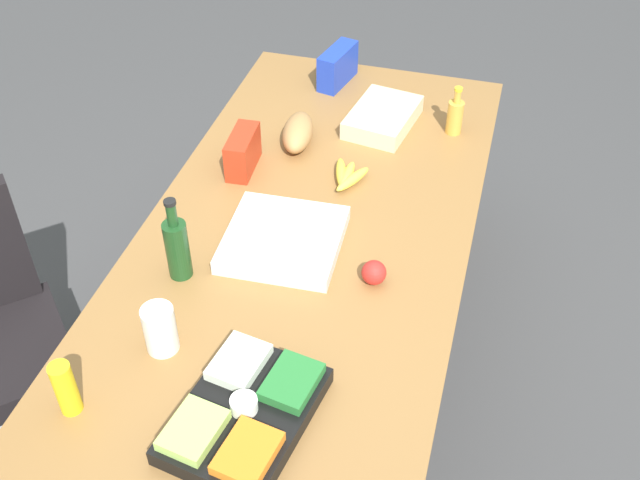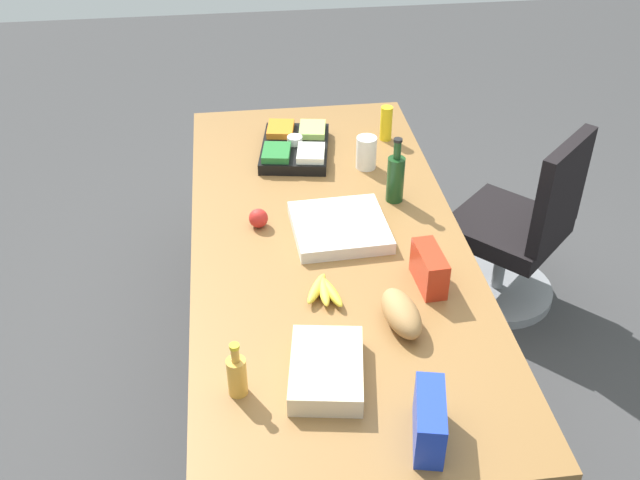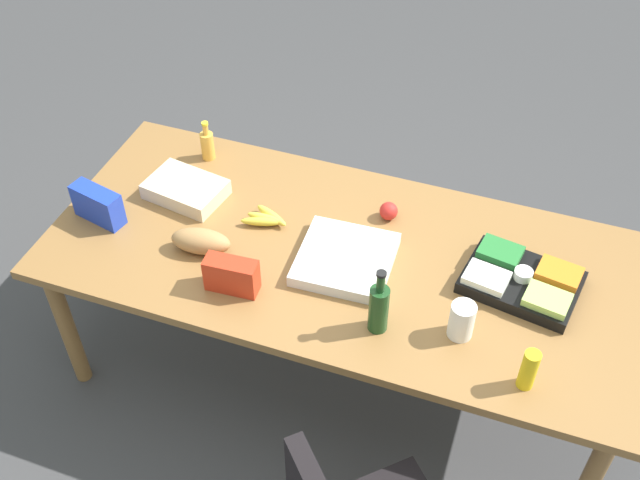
{
  "view_description": "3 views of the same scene",
  "coord_description": "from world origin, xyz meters",
  "px_view_note": "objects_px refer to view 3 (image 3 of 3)",
  "views": [
    {
      "loc": [
        -1.75,
        -0.55,
        2.39
      ],
      "look_at": [
        -0.02,
        -0.07,
        0.8
      ],
      "focal_mm": 43.06,
      "sensor_mm": 36.0,
      "label": 1
    },
    {
      "loc": [
        2.34,
        -0.33,
        2.42
      ],
      "look_at": [
        0.13,
        -0.05,
        0.84
      ],
      "focal_mm": 41.77,
      "sensor_mm": 36.0,
      "label": 2
    },
    {
      "loc": [
        -0.64,
        2.03,
        2.9
      ],
      "look_at": [
        0.08,
        0.02,
        0.82
      ],
      "focal_mm": 42.87,
      "sensor_mm": 36.0,
      "label": 3
    }
  ],
  "objects_px": {
    "apple_red": "(389,211)",
    "pizza_box": "(345,259)",
    "banana_bunch": "(266,219)",
    "conference_table": "(341,265)",
    "chip_bag_red": "(232,275)",
    "dressing_bottle": "(207,144)",
    "sheet_cake": "(186,189)",
    "mustard_bottle": "(529,370)",
    "mayo_jar": "(462,320)",
    "wine_bottle": "(379,307)",
    "bread_loaf": "(201,241)",
    "veggie_tray": "(522,280)",
    "chip_bag_blue": "(98,205)"
  },
  "relations": [
    {
      "from": "apple_red",
      "to": "pizza_box",
      "type": "relative_size",
      "value": 0.21
    },
    {
      "from": "banana_bunch",
      "to": "apple_red",
      "type": "bearing_deg",
      "value": -156.69
    },
    {
      "from": "conference_table",
      "to": "chip_bag_red",
      "type": "height_order",
      "value": "chip_bag_red"
    },
    {
      "from": "dressing_bottle",
      "to": "sheet_cake",
      "type": "bearing_deg",
      "value": 95.2
    },
    {
      "from": "mustard_bottle",
      "to": "chip_bag_red",
      "type": "bearing_deg",
      "value": -3.62
    },
    {
      "from": "pizza_box",
      "to": "sheet_cake",
      "type": "xyz_separation_m",
      "value": [
        0.77,
        -0.16,
        0.01
      ]
    },
    {
      "from": "sheet_cake",
      "to": "mayo_jar",
      "type": "xyz_separation_m",
      "value": [
        -1.26,
        0.35,
        0.04
      ]
    },
    {
      "from": "wine_bottle",
      "to": "mustard_bottle",
      "type": "bearing_deg",
      "value": 172.41
    },
    {
      "from": "mayo_jar",
      "to": "banana_bunch",
      "type": "height_order",
      "value": "mayo_jar"
    },
    {
      "from": "chip_bag_red",
      "to": "dressing_bottle",
      "type": "bearing_deg",
      "value": -57.96
    },
    {
      "from": "pizza_box",
      "to": "bread_loaf",
      "type": "relative_size",
      "value": 1.5
    },
    {
      "from": "chip_bag_red",
      "to": "banana_bunch",
      "type": "relative_size",
      "value": 1.02
    },
    {
      "from": "mustard_bottle",
      "to": "bread_loaf",
      "type": "bearing_deg",
      "value": -9.27
    },
    {
      "from": "apple_red",
      "to": "wine_bottle",
      "type": "relative_size",
      "value": 0.27
    },
    {
      "from": "wine_bottle",
      "to": "veggie_tray",
      "type": "bearing_deg",
      "value": -140.76
    },
    {
      "from": "veggie_tray",
      "to": "chip_bag_blue",
      "type": "distance_m",
      "value": 1.71
    },
    {
      "from": "sheet_cake",
      "to": "chip_bag_blue",
      "type": "xyz_separation_m",
      "value": [
        0.27,
        0.25,
        0.04
      ]
    },
    {
      "from": "veggie_tray",
      "to": "banana_bunch",
      "type": "xyz_separation_m",
      "value": [
        1.04,
        -0.0,
        -0.01
      ]
    },
    {
      "from": "veggie_tray",
      "to": "dressing_bottle",
      "type": "relative_size",
      "value": 2.41
    },
    {
      "from": "veggie_tray",
      "to": "wine_bottle",
      "type": "xyz_separation_m",
      "value": [
        0.45,
        0.37,
        0.07
      ]
    },
    {
      "from": "chip_bag_blue",
      "to": "dressing_bottle",
      "type": "bearing_deg",
      "value": -115.1
    },
    {
      "from": "mustard_bottle",
      "to": "chip_bag_blue",
      "type": "xyz_separation_m",
      "value": [
        1.78,
        -0.24,
        -0.01
      ]
    },
    {
      "from": "sheet_cake",
      "to": "mayo_jar",
      "type": "distance_m",
      "value": 1.31
    },
    {
      "from": "mayo_jar",
      "to": "bread_loaf",
      "type": "bearing_deg",
      "value": -3.93
    },
    {
      "from": "veggie_tray",
      "to": "mayo_jar",
      "type": "relative_size",
      "value": 3.14
    },
    {
      "from": "chip_bag_blue",
      "to": "wine_bottle",
      "type": "relative_size",
      "value": 0.77
    },
    {
      "from": "conference_table",
      "to": "mustard_bottle",
      "type": "height_order",
      "value": "mustard_bottle"
    },
    {
      "from": "conference_table",
      "to": "bread_loaf",
      "type": "height_order",
      "value": "bread_loaf"
    },
    {
      "from": "veggie_tray",
      "to": "bread_loaf",
      "type": "height_order",
      "value": "bread_loaf"
    },
    {
      "from": "apple_red",
      "to": "bread_loaf",
      "type": "relative_size",
      "value": 0.32
    },
    {
      "from": "chip_bag_blue",
      "to": "dressing_bottle",
      "type": "relative_size",
      "value": 1.14
    },
    {
      "from": "veggie_tray",
      "to": "sheet_cake",
      "type": "relative_size",
      "value": 1.45
    },
    {
      "from": "apple_red",
      "to": "mustard_bottle",
      "type": "distance_m",
      "value": 0.93
    },
    {
      "from": "bread_loaf",
      "to": "chip_bag_blue",
      "type": "bearing_deg",
      "value": -3.38
    },
    {
      "from": "apple_red",
      "to": "banana_bunch",
      "type": "bearing_deg",
      "value": 23.31
    },
    {
      "from": "apple_red",
      "to": "banana_bunch",
      "type": "xyz_separation_m",
      "value": [
        0.46,
        0.2,
        -0.01
      ]
    },
    {
      "from": "conference_table",
      "to": "mayo_jar",
      "type": "relative_size",
      "value": 15.94
    },
    {
      "from": "pizza_box",
      "to": "mustard_bottle",
      "type": "distance_m",
      "value": 0.82
    },
    {
      "from": "chip_bag_blue",
      "to": "mustard_bottle",
      "type": "bearing_deg",
      "value": 172.29
    },
    {
      "from": "mayo_jar",
      "to": "banana_bunch",
      "type": "xyz_separation_m",
      "value": [
        0.87,
        -0.31,
        -0.05
      ]
    },
    {
      "from": "pizza_box",
      "to": "wine_bottle",
      "type": "relative_size",
      "value": 1.26
    },
    {
      "from": "conference_table",
      "to": "sheet_cake",
      "type": "xyz_separation_m",
      "value": [
        0.74,
        -0.11,
        0.1
      ]
    },
    {
      "from": "apple_red",
      "to": "chip_bag_red",
      "type": "distance_m",
      "value": 0.73
    },
    {
      "from": "pizza_box",
      "to": "mayo_jar",
      "type": "bearing_deg",
      "value": 155.9
    },
    {
      "from": "veggie_tray",
      "to": "pizza_box",
      "type": "distance_m",
      "value": 0.67
    },
    {
      "from": "mustard_bottle",
      "to": "dressing_bottle",
      "type": "height_order",
      "value": "dressing_bottle"
    },
    {
      "from": "conference_table",
      "to": "sheet_cake",
      "type": "bearing_deg",
      "value": -8.27
    },
    {
      "from": "pizza_box",
      "to": "chip_bag_blue",
      "type": "xyz_separation_m",
      "value": [
        1.04,
        0.09,
        0.05
      ]
    },
    {
      "from": "mayo_jar",
      "to": "veggie_tray",
      "type": "bearing_deg",
      "value": -119.27
    },
    {
      "from": "mayo_jar",
      "to": "chip_bag_blue",
      "type": "distance_m",
      "value": 1.53
    }
  ]
}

